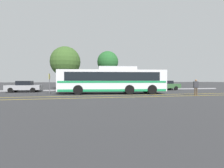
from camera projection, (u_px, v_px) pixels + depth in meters
The scene contains 13 objects.
ground_plane at pixel (104, 94), 19.53m from camera, with size 220.00×220.00×0.00m, color #38383A.
lane_strip_0 at pixel (117, 95), 17.27m from camera, with size 0.20×31.60×0.01m, color gold.
lane_strip_1 at pixel (122, 97), 15.34m from camera, with size 0.20×31.60×0.01m, color gold.
curb_strip at pixel (102, 90), 25.90m from camera, with size 39.60×0.36×0.15m, color #99999E.
transit_bus at pixel (112, 80), 19.39m from camera, with size 12.11×4.10×2.99m.
parked_car_0 at pixel (24, 86), 21.93m from camera, with size 4.07×2.08×1.41m.
parked_car_1 at pixel (77, 86), 23.69m from camera, with size 4.47×2.22×1.38m.
parked_car_2 at pixel (123, 85), 25.10m from camera, with size 4.59×2.18×1.49m.
parked_car_3 at pixel (165, 85), 26.58m from camera, with size 4.65×1.92×1.42m.
pedestrian_0 at pixel (196, 86), 17.00m from camera, with size 0.47×0.33×1.59m.
bus_stop_sign at pixel (49, 81), 18.34m from camera, with size 0.08×0.40×2.22m.
tree_0 at pixel (65, 62), 28.88m from camera, with size 4.95×4.95×7.07m.
tree_1 at pixel (108, 62), 30.37m from camera, with size 3.67×3.67×6.55m.
Camera 1 is at (-3.36, -19.23, 1.50)m, focal length 28.00 mm.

